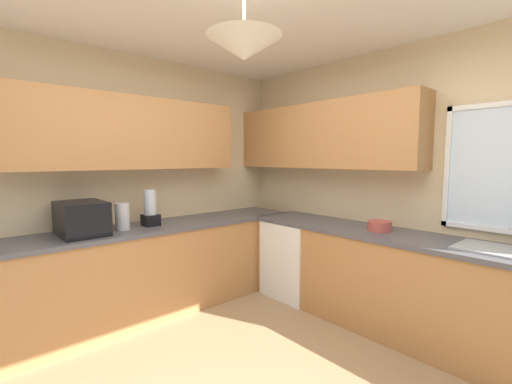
# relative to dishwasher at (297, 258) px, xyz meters

# --- Properties ---
(room_shell) EXTENTS (4.01, 3.95, 2.67)m
(room_shell) POSITION_rel_dishwasher_xyz_m (0.18, -0.96, 1.43)
(room_shell) COLOR beige
(room_shell) RESTS_ON ground_plane
(counter_run_left) EXTENTS (0.65, 3.56, 0.89)m
(counter_run_left) POSITION_rel_dishwasher_xyz_m (-0.66, -1.57, 0.02)
(counter_run_left) COLOR #AD7542
(counter_run_left) RESTS_ON ground_plane
(counter_run_back) EXTENTS (3.10, 0.65, 0.89)m
(counter_run_back) POSITION_rel_dishwasher_xyz_m (1.18, 0.03, 0.02)
(counter_run_back) COLOR #AD7542
(counter_run_back) RESTS_ON ground_plane
(dishwasher) EXTENTS (0.60, 0.60, 0.85)m
(dishwasher) POSITION_rel_dishwasher_xyz_m (0.00, 0.00, 0.00)
(dishwasher) COLOR white
(dishwasher) RESTS_ON ground_plane
(microwave) EXTENTS (0.48, 0.36, 0.29)m
(microwave) POSITION_rel_dishwasher_xyz_m (-0.66, -2.07, 0.61)
(microwave) COLOR black
(microwave) RESTS_ON counter_run_left
(kettle) EXTENTS (0.13, 0.13, 0.25)m
(kettle) POSITION_rel_dishwasher_xyz_m (-0.64, -1.72, 0.59)
(kettle) COLOR #B7B7BC
(kettle) RESTS_ON counter_run_left
(sink_assembly) EXTENTS (0.66, 0.40, 0.19)m
(sink_assembly) POSITION_rel_dishwasher_xyz_m (1.96, 0.04, 0.48)
(sink_assembly) COLOR #9EA0A5
(sink_assembly) RESTS_ON counter_run_back
(bowl) EXTENTS (0.21, 0.21, 0.09)m
(bowl) POSITION_rel_dishwasher_xyz_m (0.98, 0.03, 0.51)
(bowl) COLOR #B74C42
(bowl) RESTS_ON counter_run_back
(blender_appliance) EXTENTS (0.15, 0.15, 0.36)m
(blender_appliance) POSITION_rel_dishwasher_xyz_m (-0.66, -1.44, 0.63)
(blender_appliance) COLOR black
(blender_appliance) RESTS_ON counter_run_left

